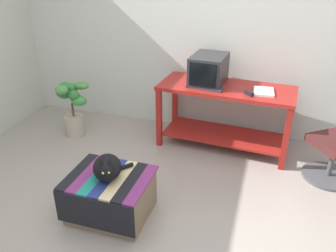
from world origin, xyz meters
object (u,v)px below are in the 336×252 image
at_px(desk, 225,106).
at_px(keyboard, 205,87).
at_px(tv_monitor, 209,70).
at_px(book, 264,92).
at_px(cat, 107,168).
at_px(potted_plant, 73,106).
at_px(stapler, 249,93).
at_px(ottoman_with_blanket, 110,195).

height_order(desk, keyboard, keyboard).
bearing_deg(desk, keyboard, -146.62).
height_order(tv_monitor, book, tv_monitor).
distance_m(keyboard, cat, 1.51).
height_order(potted_plant, stapler, stapler).
height_order(book, ottoman_with_blanket, book).
bearing_deg(keyboard, book, 12.30).
bearing_deg(book, desk, 164.87).
distance_m(book, potted_plant, 2.28).
xyz_separation_m(book, cat, (-1.14, -1.45, -0.27)).
bearing_deg(desk, cat, -111.96).
relative_size(tv_monitor, book, 1.97).
xyz_separation_m(tv_monitor, keyboard, (0.00, -0.17, -0.15)).
height_order(keyboard, book, book).
xyz_separation_m(tv_monitor, book, (0.63, -0.12, -0.15)).
bearing_deg(book, potted_plant, -179.43).
distance_m(cat, potted_plant, 1.65).
xyz_separation_m(tv_monitor, ottoman_with_blanket, (-0.51, -1.56, -0.71)).
height_order(tv_monitor, keyboard, tv_monitor).
height_order(ottoman_with_blanket, stapler, stapler).
bearing_deg(desk, stapler, -31.85).
bearing_deg(tv_monitor, stapler, -22.22).
relative_size(keyboard, stapler, 3.64).
bearing_deg(book, stapler, -146.02).
distance_m(ottoman_with_blanket, stapler, 1.75).
relative_size(ottoman_with_blanket, stapler, 6.34).
bearing_deg(keyboard, tv_monitor, 98.75).
bearing_deg(stapler, keyboard, 124.51).
distance_m(desk, keyboard, 0.36).
xyz_separation_m(book, stapler, (-0.14, -0.12, 0.01)).
distance_m(book, cat, 1.86).
distance_m(book, stapler, 0.18).
bearing_deg(book, cat, -133.06).
relative_size(desk, keyboard, 3.84).
bearing_deg(stapler, book, -9.11).
xyz_separation_m(desk, book, (0.40, -0.07, 0.25)).
height_order(desk, book, book).
relative_size(cat, potted_plant, 0.59).
bearing_deg(stapler, ottoman_with_blanket, -175.10).
bearing_deg(cat, tv_monitor, 47.10).
height_order(keyboard, cat, keyboard).
xyz_separation_m(tv_monitor, stapler, (0.49, -0.24, -0.14)).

